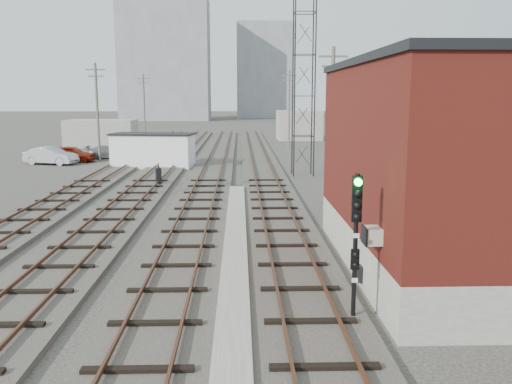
{
  "coord_description": "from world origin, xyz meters",
  "views": [
    {
      "loc": [
        0.7,
        -6.14,
        5.96
      ],
      "look_at": [
        1.34,
        15.15,
        2.2
      ],
      "focal_mm": 38.0,
      "sensor_mm": 36.0,
      "label": 1
    }
  ],
  "objects_px": {
    "signal_mast": "(356,237)",
    "car_grey": "(109,152)",
    "switch_stand": "(159,176)",
    "car_red": "(71,154)",
    "site_trailer": "(153,150)",
    "car_silver": "(51,156)"
  },
  "relations": [
    {
      "from": "signal_mast",
      "to": "car_grey",
      "type": "height_order",
      "value": "signal_mast"
    },
    {
      "from": "switch_stand",
      "to": "car_red",
      "type": "bearing_deg",
      "value": 102.11
    },
    {
      "from": "site_trailer",
      "to": "car_red",
      "type": "bearing_deg",
      "value": 161.62
    },
    {
      "from": "switch_stand",
      "to": "car_silver",
      "type": "distance_m",
      "value": 16.67
    },
    {
      "from": "car_red",
      "to": "site_trailer",
      "type": "bearing_deg",
      "value": -113.34
    },
    {
      "from": "switch_stand",
      "to": "car_grey",
      "type": "height_order",
      "value": "switch_stand"
    },
    {
      "from": "switch_stand",
      "to": "car_silver",
      "type": "height_order",
      "value": "switch_stand"
    },
    {
      "from": "switch_stand",
      "to": "car_red",
      "type": "xyz_separation_m",
      "value": [
        -10.09,
        14.11,
        0.06
      ]
    },
    {
      "from": "signal_mast",
      "to": "car_red",
      "type": "distance_m",
      "value": 41.1
    },
    {
      "from": "switch_stand",
      "to": "signal_mast",
      "type": "bearing_deg",
      "value": -92.87
    },
    {
      "from": "switch_stand",
      "to": "car_grey",
      "type": "bearing_deg",
      "value": 89.88
    },
    {
      "from": "car_red",
      "to": "car_silver",
      "type": "relative_size",
      "value": 0.94
    },
    {
      "from": "switch_stand",
      "to": "car_grey",
      "type": "relative_size",
      "value": 0.33
    },
    {
      "from": "site_trailer",
      "to": "car_grey",
      "type": "relative_size",
      "value": 1.65
    },
    {
      "from": "switch_stand",
      "to": "car_silver",
      "type": "relative_size",
      "value": 0.31
    },
    {
      "from": "site_trailer",
      "to": "car_silver",
      "type": "height_order",
      "value": "site_trailer"
    },
    {
      "from": "car_grey",
      "to": "switch_stand",
      "type": "bearing_deg",
      "value": -159.15
    },
    {
      "from": "car_grey",
      "to": "car_silver",
      "type": "bearing_deg",
      "value": 135.85
    },
    {
      "from": "signal_mast",
      "to": "site_trailer",
      "type": "distance_m",
      "value": 34.23
    },
    {
      "from": "car_red",
      "to": "car_grey",
      "type": "relative_size",
      "value": 1.01
    },
    {
      "from": "signal_mast",
      "to": "car_red",
      "type": "relative_size",
      "value": 0.91
    },
    {
      "from": "car_silver",
      "to": "car_grey",
      "type": "distance_m",
      "value": 6.09
    }
  ]
}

